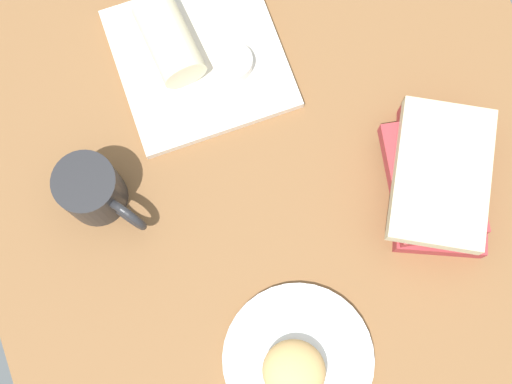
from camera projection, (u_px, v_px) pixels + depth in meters
dining_table at (293, 225)px, 106.99cm from camera, size 110.00×90.00×4.00cm
round_plate at (298, 359)px, 100.00cm from camera, size 21.21×21.21×1.40cm
scone_pastry at (294, 371)px, 96.54cm from camera, size 12.07×12.09×5.00cm
square_plate at (200, 59)px, 109.94cm from camera, size 25.35×25.35×1.60cm
sauce_cup at (235, 62)px, 107.46cm from camera, size 5.86×5.86×2.62cm
breakfast_wrap at (169, 40)px, 106.18cm from camera, size 13.28×7.59×6.65cm
book_stack at (439, 179)px, 102.01cm from camera, size 24.92×22.48×8.91cm
coffee_mug at (93, 191)px, 100.87cm from camera, size 12.73×10.44×9.98cm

